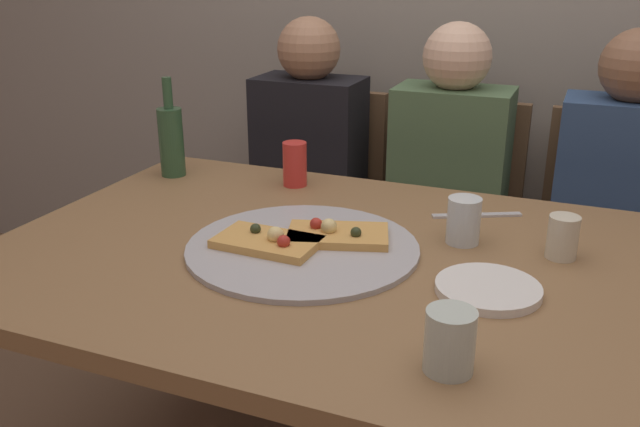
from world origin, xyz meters
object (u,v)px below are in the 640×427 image
at_px(tumbler_far, 563,237).
at_px(chair_left, 316,201).
at_px(plate_stack, 488,289).
at_px(chair_right, 609,241).
at_px(tumbler_near, 450,341).
at_px(pizza_tray, 303,248).
at_px(table_knife, 477,215).
at_px(guest_by_wall, 615,219).
at_px(dining_table, 365,287).
at_px(pizza_slice_last, 337,234).
at_px(wine_bottle, 171,139).
at_px(soda_can, 295,164).
at_px(pizza_slice_extra, 268,241).
at_px(wine_glass, 464,221).
at_px(guest_in_beanie, 441,197).
at_px(chair_middle, 449,219).
at_px(guest_in_sweater, 299,179).

distance_m(tumbler_far, chair_left, 1.19).
relative_size(plate_stack, chair_right, 0.22).
height_order(tumbler_near, tumbler_far, tumbler_near).
bearing_deg(pizza_tray, table_knife, 48.01).
bearing_deg(guest_by_wall, dining_table, 56.52).
bearing_deg(pizza_tray, chair_left, 110.77).
bearing_deg(plate_stack, pizza_tray, 172.94).
xyz_separation_m(pizza_slice_last, chair_right, (0.59, 0.87, -0.27)).
bearing_deg(table_knife, chair_left, 112.83).
xyz_separation_m(wine_bottle, soda_can, (0.37, 0.05, -0.05)).
height_order(tumbler_far, chair_right, chair_right).
bearing_deg(pizza_slice_extra, wine_bottle, 142.07).
bearing_deg(soda_can, wine_glass, -24.14).
height_order(wine_bottle, guest_in_beanie, guest_in_beanie).
bearing_deg(dining_table, tumbler_far, 22.35).
height_order(pizza_slice_last, guest_in_beanie, guest_in_beanie).
relative_size(pizza_slice_last, plate_stack, 1.25).
bearing_deg(tumbler_near, wine_glass, 98.65).
bearing_deg(pizza_slice_last, guest_in_beanie, 83.65).
height_order(pizza_slice_extra, wine_glass, wine_glass).
distance_m(plate_stack, guest_in_beanie, 0.88).
relative_size(wine_bottle, wine_glass, 2.72).
bearing_deg(chair_middle, chair_right, -180.00).
bearing_deg(dining_table, table_knife, 62.24).
xyz_separation_m(tumbler_far, table_knife, (-0.21, 0.18, -0.04)).
bearing_deg(guest_in_beanie, chair_right, -163.36).
height_order(soda_can, table_knife, soda_can).
relative_size(tumbler_near, chair_middle, 0.11).
distance_m(dining_table, tumbler_near, 0.44).
bearing_deg(wine_glass, pizza_slice_last, -156.10).
height_order(tumbler_far, wine_glass, wine_glass).
distance_m(pizza_slice_extra, wine_bottle, 0.63).
xyz_separation_m(pizza_slice_last, pizza_slice_extra, (-0.12, -0.09, 0.00)).
relative_size(guest_in_sweater, guest_in_beanie, 1.00).
height_order(soda_can, plate_stack, soda_can).
bearing_deg(wine_bottle, pizza_slice_extra, -37.93).
bearing_deg(table_knife, chair_right, 34.44).
xyz_separation_m(pizza_tray, chair_left, (-0.35, 0.93, -0.25)).
relative_size(wine_glass, chair_right, 0.12).
height_order(chair_middle, chair_right, same).
bearing_deg(chair_right, wine_bottle, 25.50).
xyz_separation_m(soda_can, table_knife, (0.51, -0.05, -0.06)).
distance_m(pizza_slice_last, wine_bottle, 0.69).
height_order(dining_table, pizza_slice_last, pizza_slice_last).
distance_m(pizza_tray, chair_middle, 0.97).
height_order(pizza_tray, guest_in_beanie, guest_in_beanie).
bearing_deg(soda_can, dining_table, -49.04).
relative_size(plate_stack, table_knife, 0.91).
bearing_deg(guest_in_sweater, pizza_slice_extra, 109.46).
height_order(chair_left, guest_by_wall, guest_by_wall).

